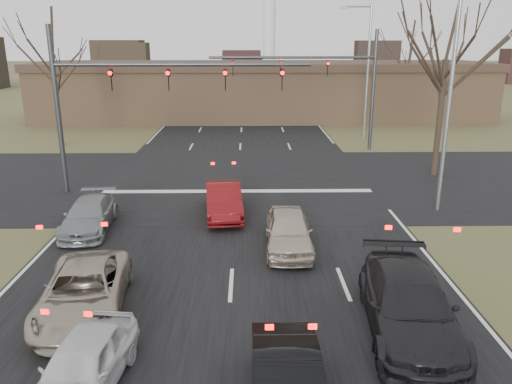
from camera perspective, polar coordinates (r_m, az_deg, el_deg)
The scene contains 17 objects.
ground at distance 13.17m, azimuth -3.28°, elevation -16.64°, with size 360.00×360.00×0.00m, color #474826.
road_main at distance 71.33m, azimuth -1.41°, elevation 11.09°, with size 14.00×300.00×0.02m, color black.
road_cross at distance 26.96m, azimuth -2.07°, elevation 1.31°, with size 200.00×14.00×0.02m, color black.
building at distance 49.20m, azimuth 0.76°, elevation 11.57°, with size 42.40×10.40×5.30m.
mast_arm_near at distance 24.74m, azimuth -14.73°, elevation 11.29°, with size 12.12×0.24×8.00m.
mast_arm_far at distance 34.50m, azimuth 8.69°, elevation 13.00°, with size 11.12×0.24×8.00m.
streetlight_right_near at distance 22.60m, azimuth 20.99°, elevation 11.56°, with size 2.34×0.25×10.00m.
streetlight_right_far at distance 39.00m, azimuth 12.44°, elevation 14.08°, with size 2.34×0.25×10.00m.
tree_right_near at distance 28.96m, azimuth 21.45°, elevation 19.06°, with size 6.90×6.90×11.50m.
tree_left_far at distance 38.42m, azimuth -22.48°, elevation 15.82°, with size 5.70×5.70×9.50m.
tree_right_far at distance 48.18m, azimuth 17.18°, elevation 15.85°, with size 5.40×5.40×9.00m.
car_silver_suv at distance 14.77m, azimuth -19.09°, elevation -10.69°, with size 2.19×4.76×1.32m, color #A59986.
car_white_sedan at distance 11.85m, azimuth -19.16°, elevation -18.25°, with size 1.49×3.70×1.26m, color silver.
car_charcoal_sedan at distance 13.70m, azimuth 17.08°, elevation -12.24°, with size 2.16×5.32×1.54m, color black.
car_grey_ahead at distance 20.92m, azimuth -18.53°, elevation -2.54°, with size 1.72×4.24×1.23m, color gray.
car_red_ahead at distance 21.48m, azimuth -3.72°, elevation -0.94°, with size 1.47×4.21×1.39m, color #640E10.
car_silver_ahead at distance 18.06m, azimuth 3.75°, elevation -4.46°, with size 1.65×4.10×1.40m, color #C1B09C.
Camera 1 is at (0.54, -10.96, 7.28)m, focal length 35.00 mm.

